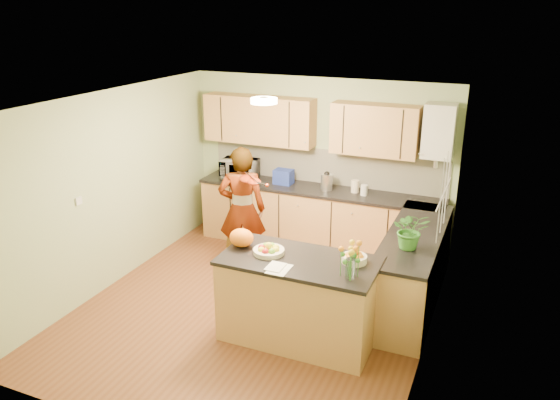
% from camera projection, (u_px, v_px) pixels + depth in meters
% --- Properties ---
extents(floor, '(4.50, 4.50, 0.00)m').
position_uv_depth(floor, '(256.00, 308.00, 6.60)').
color(floor, brown).
rests_on(floor, ground).
extents(ceiling, '(4.00, 4.50, 0.02)m').
position_uv_depth(ceiling, '(252.00, 101.00, 5.76)').
color(ceiling, white).
rests_on(ceiling, wall_back).
extents(wall_back, '(4.00, 0.02, 2.50)m').
position_uv_depth(wall_back, '(319.00, 162.00, 8.13)').
color(wall_back, '#99AC7B').
rests_on(wall_back, floor).
extents(wall_front, '(4.00, 0.02, 2.50)m').
position_uv_depth(wall_front, '(129.00, 307.00, 4.23)').
color(wall_front, '#99AC7B').
rests_on(wall_front, floor).
extents(wall_left, '(0.02, 4.50, 2.50)m').
position_uv_depth(wall_left, '(112.00, 190.00, 6.92)').
color(wall_left, '#99AC7B').
rests_on(wall_left, floor).
extents(wall_right, '(0.02, 4.50, 2.50)m').
position_uv_depth(wall_right, '(435.00, 240.00, 5.44)').
color(wall_right, '#99AC7B').
rests_on(wall_right, floor).
extents(back_counter, '(3.64, 0.62, 0.94)m').
position_uv_depth(back_counter, '(318.00, 219.00, 8.09)').
color(back_counter, '#A17340').
rests_on(back_counter, floor).
extents(right_counter, '(0.62, 2.24, 0.94)m').
position_uv_depth(right_counter, '(413.00, 269.00, 6.55)').
color(right_counter, '#A17340').
rests_on(right_counter, floor).
extents(splashback, '(3.60, 0.02, 0.52)m').
position_uv_depth(splashback, '(325.00, 166.00, 8.10)').
color(splashback, '#EDE7CE').
rests_on(splashback, back_counter).
extents(upper_cabinets, '(3.20, 0.34, 0.70)m').
position_uv_depth(upper_cabinets, '(305.00, 124.00, 7.84)').
color(upper_cabinets, '#A17340').
rests_on(upper_cabinets, wall_back).
extents(boiler, '(0.40, 0.30, 0.86)m').
position_uv_depth(boiler, '(439.00, 131.00, 7.15)').
color(boiler, silver).
rests_on(boiler, wall_back).
extents(window_right, '(0.01, 1.30, 1.05)m').
position_uv_depth(window_right, '(445.00, 193.00, 5.86)').
color(window_right, silver).
rests_on(window_right, wall_right).
extents(light_switch, '(0.02, 0.09, 0.09)m').
position_uv_depth(light_switch, '(79.00, 201.00, 6.37)').
color(light_switch, silver).
rests_on(light_switch, wall_left).
extents(ceiling_lamp, '(0.30, 0.30, 0.07)m').
position_uv_depth(ceiling_lamp, '(264.00, 101.00, 6.03)').
color(ceiling_lamp, '#FFEABF').
rests_on(ceiling_lamp, ceiling).
extents(peninsula_island, '(1.66, 0.85, 0.95)m').
position_uv_depth(peninsula_island, '(299.00, 299.00, 5.87)').
color(peninsula_island, '#A17340').
rests_on(peninsula_island, floor).
extents(fruit_dish, '(0.34, 0.34, 0.12)m').
position_uv_depth(fruit_dish, '(269.00, 249.00, 5.82)').
color(fruit_dish, beige).
rests_on(fruit_dish, peninsula_island).
extents(orange_bowl, '(0.26, 0.26, 0.15)m').
position_uv_depth(orange_bowl, '(354.00, 257.00, 5.61)').
color(orange_bowl, beige).
rests_on(orange_bowl, peninsula_island).
extents(flower_vase, '(0.23, 0.23, 0.43)m').
position_uv_depth(flower_vase, '(351.00, 251.00, 5.24)').
color(flower_vase, silver).
rests_on(flower_vase, peninsula_island).
extents(orange_bag, '(0.32, 0.29, 0.21)m').
position_uv_depth(orange_bag, '(241.00, 238.00, 5.97)').
color(orange_bag, orange).
rests_on(orange_bag, peninsula_island).
extents(papers, '(0.20, 0.28, 0.01)m').
position_uv_depth(papers, '(279.00, 269.00, 5.48)').
color(papers, white).
rests_on(papers, peninsula_island).
extents(violinist, '(0.74, 0.62, 1.74)m').
position_uv_depth(violinist, '(242.00, 210.00, 7.32)').
color(violinist, tan).
rests_on(violinist, floor).
extents(violin, '(0.71, 0.61, 0.18)m').
position_uv_depth(violin, '(247.00, 179.00, 6.88)').
color(violin, '#4C0A04').
rests_on(violin, violinist).
extents(microwave, '(0.58, 0.43, 0.30)m').
position_uv_depth(microwave, '(240.00, 169.00, 8.34)').
color(microwave, silver).
rests_on(microwave, back_counter).
extents(blue_box, '(0.28, 0.21, 0.22)m').
position_uv_depth(blue_box, '(284.00, 177.00, 8.12)').
color(blue_box, navy).
rests_on(blue_box, back_counter).
extents(kettle, '(0.17, 0.17, 0.32)m').
position_uv_depth(kettle, '(327.00, 181.00, 7.85)').
color(kettle, silver).
rests_on(kettle, back_counter).
extents(jar_cream, '(0.15, 0.15, 0.18)m').
position_uv_depth(jar_cream, '(355.00, 186.00, 7.75)').
color(jar_cream, beige).
rests_on(jar_cream, back_counter).
extents(jar_white, '(0.12, 0.12, 0.15)m').
position_uv_depth(jar_white, '(364.00, 190.00, 7.63)').
color(jar_white, silver).
rests_on(jar_white, back_counter).
extents(potted_plant, '(0.47, 0.44, 0.43)m').
position_uv_depth(potted_plant, '(411.00, 230.00, 5.92)').
color(potted_plant, '#377D29').
rests_on(potted_plant, right_counter).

